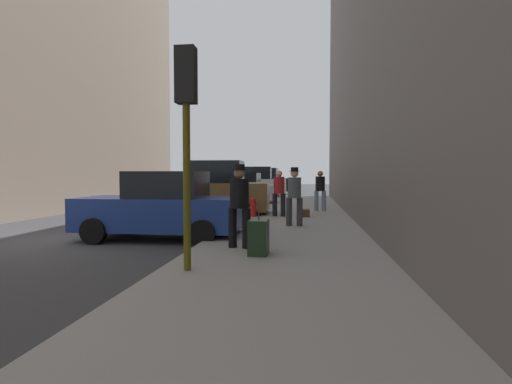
# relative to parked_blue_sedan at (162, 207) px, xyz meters

# --- Properties ---
(ground_plane) EXTENTS (120.00, 120.00, 0.00)m
(ground_plane) POSITION_rel_parked_blue_sedan_xyz_m (-2.65, -0.56, -0.85)
(ground_plane) COLOR #38383A
(sidewalk) EXTENTS (4.00, 40.00, 0.15)m
(sidewalk) POSITION_rel_parked_blue_sedan_xyz_m (3.35, -0.56, -0.77)
(sidewalk) COLOR gray
(sidewalk) RESTS_ON ground_plane
(parked_blue_sedan) EXTENTS (4.21, 2.09, 1.79)m
(parked_blue_sedan) POSITION_rel_parked_blue_sedan_xyz_m (0.00, 0.00, 0.00)
(parked_blue_sedan) COLOR navy
(parked_blue_sedan) RESTS_ON ground_plane
(parked_bronze_suv) EXTENTS (4.66, 2.19, 2.25)m
(parked_bronze_suv) POSITION_rel_parked_blue_sedan_xyz_m (-0.00, 5.66, 0.18)
(parked_bronze_suv) COLOR brown
(parked_bronze_suv) RESTS_ON ground_plane
(parked_silver_sedan) EXTENTS (4.27, 2.18, 1.79)m
(parked_silver_sedan) POSITION_rel_parked_blue_sedan_xyz_m (-0.00, 11.97, 0.00)
(parked_silver_sedan) COLOR #B7BABF
(parked_silver_sedan) RESTS_ON ground_plane
(parked_white_van) EXTENTS (4.67, 2.19, 2.25)m
(parked_white_van) POSITION_rel_parked_blue_sedan_xyz_m (-0.00, 18.34, 0.18)
(parked_white_van) COLOR silver
(parked_white_van) RESTS_ON ground_plane
(parked_black_suv) EXTENTS (4.66, 2.18, 2.25)m
(parked_black_suv) POSITION_rel_parked_blue_sedan_xyz_m (-0.00, 24.27, 0.18)
(parked_black_suv) COLOR black
(parked_black_suv) RESTS_ON ground_plane
(parked_dark_green_sedan) EXTENTS (4.24, 2.14, 1.79)m
(parked_dark_green_sedan) POSITION_rel_parked_blue_sedan_xyz_m (-0.00, 30.82, 0.00)
(parked_dark_green_sedan) COLOR #193828
(parked_dark_green_sedan) RESTS_ON ground_plane
(fire_hydrant) EXTENTS (0.42, 0.22, 0.70)m
(fire_hydrant) POSITION_rel_parked_blue_sedan_xyz_m (1.80, 4.47, -0.35)
(fire_hydrant) COLOR red
(fire_hydrant) RESTS_ON sidewalk
(traffic_light) EXTENTS (0.32, 0.32, 3.60)m
(traffic_light) POSITION_rel_parked_blue_sedan_xyz_m (1.85, -3.78, 1.91)
(traffic_light) COLOR #514C0F
(traffic_light) RESTS_ON sidewalk
(pedestrian_with_fedora) EXTENTS (0.53, 0.49, 1.78)m
(pedestrian_with_fedora) POSITION_rel_parked_blue_sedan_xyz_m (2.36, -1.73, 0.29)
(pedestrian_with_fedora) COLOR black
(pedestrian_with_fedora) RESTS_ON sidewalk
(pedestrian_in_red_jacket) EXTENTS (0.53, 0.47, 1.71)m
(pedestrian_in_red_jacket) POSITION_rel_parked_blue_sedan_xyz_m (2.74, 4.75, 0.26)
(pedestrian_in_red_jacket) COLOR black
(pedestrian_in_red_jacket) RESTS_ON sidewalk
(pedestrian_in_jeans) EXTENTS (0.51, 0.42, 1.71)m
(pedestrian_in_jeans) POSITION_rel_parked_blue_sedan_xyz_m (4.33, 7.20, 0.26)
(pedestrian_in_jeans) COLOR #728CB2
(pedestrian_in_jeans) RESTS_ON sidewalk
(pedestrian_with_beanie) EXTENTS (0.51, 0.42, 1.78)m
(pedestrian_with_beanie) POSITION_rel_parked_blue_sedan_xyz_m (3.40, 2.05, 0.29)
(pedestrian_with_beanie) COLOR #333338
(pedestrian_with_beanie) RESTS_ON sidewalk
(rolling_suitcase) EXTENTS (0.37, 0.57, 1.04)m
(rolling_suitcase) POSITION_rel_parked_blue_sedan_xyz_m (2.85, -2.37, -0.36)
(rolling_suitcase) COLOR black
(rolling_suitcase) RESTS_ON sidewalk
(duffel_bag) EXTENTS (0.32, 0.44, 0.28)m
(duffel_bag) POSITION_rel_parked_blue_sedan_xyz_m (3.72, 4.73, -0.56)
(duffel_bag) COLOR #472D19
(duffel_bag) RESTS_ON sidewalk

